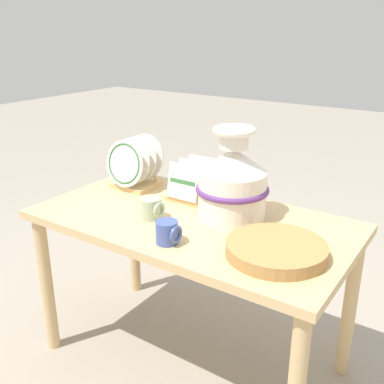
{
  "coord_description": "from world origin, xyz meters",
  "views": [
    {
      "loc": [
        0.93,
        -1.38,
        1.43
      ],
      "look_at": [
        0.0,
        0.0,
        0.81
      ],
      "focal_mm": 42.0,
      "sensor_mm": 36.0,
      "label": 1
    }
  ],
  "objects_px": {
    "wicker_charger_stack": "(276,249)",
    "mug_sage_glaze": "(152,209)",
    "dish_rack_square_plates": "(193,189)",
    "dish_rack_round_plates": "(134,168)",
    "ceramic_vase": "(233,181)",
    "mug_cobalt_glaze": "(168,232)"
  },
  "relations": [
    {
      "from": "wicker_charger_stack",
      "to": "mug_sage_glaze",
      "type": "xyz_separation_m",
      "value": [
        -0.54,
        0.01,
        0.02
      ]
    },
    {
      "from": "dish_rack_square_plates",
      "to": "wicker_charger_stack",
      "type": "distance_m",
      "value": 0.6
    },
    {
      "from": "dish_rack_round_plates",
      "to": "wicker_charger_stack",
      "type": "bearing_deg",
      "value": -16.51
    },
    {
      "from": "dish_rack_square_plates",
      "to": "wicker_charger_stack",
      "type": "relative_size",
      "value": 0.57
    },
    {
      "from": "wicker_charger_stack",
      "to": "mug_sage_glaze",
      "type": "height_order",
      "value": "mug_sage_glaze"
    },
    {
      "from": "ceramic_vase",
      "to": "mug_sage_glaze",
      "type": "relative_size",
      "value": 4.2
    },
    {
      "from": "mug_cobalt_glaze",
      "to": "mug_sage_glaze",
      "type": "relative_size",
      "value": 1.0
    },
    {
      "from": "ceramic_vase",
      "to": "dish_rack_square_plates",
      "type": "distance_m",
      "value": 0.27
    },
    {
      "from": "dish_rack_round_plates",
      "to": "mug_sage_glaze",
      "type": "relative_size",
      "value": 2.76
    },
    {
      "from": "wicker_charger_stack",
      "to": "mug_sage_glaze",
      "type": "relative_size",
      "value": 3.88
    },
    {
      "from": "dish_rack_square_plates",
      "to": "dish_rack_round_plates",
      "type": "bearing_deg",
      "value": -174.94
    },
    {
      "from": "mug_cobalt_glaze",
      "to": "ceramic_vase",
      "type": "bearing_deg",
      "value": 77.72
    },
    {
      "from": "wicker_charger_stack",
      "to": "mug_cobalt_glaze",
      "type": "xyz_separation_m",
      "value": [
        -0.36,
        -0.13,
        0.02
      ]
    },
    {
      "from": "dish_rack_square_plates",
      "to": "wicker_charger_stack",
      "type": "bearing_deg",
      "value": -27.86
    },
    {
      "from": "dish_rack_square_plates",
      "to": "wicker_charger_stack",
      "type": "height_order",
      "value": "dish_rack_square_plates"
    },
    {
      "from": "ceramic_vase",
      "to": "mug_sage_glaze",
      "type": "height_order",
      "value": "ceramic_vase"
    },
    {
      "from": "wicker_charger_stack",
      "to": "mug_cobalt_glaze",
      "type": "distance_m",
      "value": 0.38
    },
    {
      "from": "ceramic_vase",
      "to": "mug_sage_glaze",
      "type": "xyz_separation_m",
      "value": [
        -0.26,
        -0.19,
        -0.11
      ]
    },
    {
      "from": "dish_rack_square_plates",
      "to": "mug_cobalt_glaze",
      "type": "height_order",
      "value": "dish_rack_square_plates"
    },
    {
      "from": "mug_sage_glaze",
      "to": "dish_rack_round_plates",
      "type": "bearing_deg",
      "value": 141.5
    },
    {
      "from": "mug_cobalt_glaze",
      "to": "mug_sage_glaze",
      "type": "bearing_deg",
      "value": 142.71
    },
    {
      "from": "dish_rack_round_plates",
      "to": "mug_sage_glaze",
      "type": "distance_m",
      "value": 0.39
    }
  ]
}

